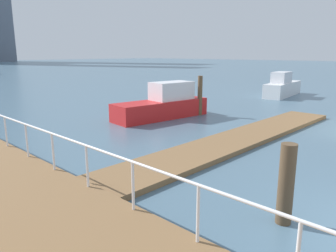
# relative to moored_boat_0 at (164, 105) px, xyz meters

# --- Properties ---
(ground_plane) EXTENTS (300.00, 300.00, 0.00)m
(ground_plane) POSITION_rel_moored_boat_0_xyz_m (-5.75, 8.07, -0.75)
(ground_plane) COLOR slate
(floating_dock) EXTENTS (15.37, 2.00, 0.18)m
(floating_dock) POSITION_rel_moored_boat_0_xyz_m (-1.56, -5.81, -0.66)
(floating_dock) COLOR olive
(floating_dock) RESTS_ON ground_plane
(boardwalk_railing) EXTENTS (0.06, 25.66, 1.08)m
(boardwalk_railing) POSITION_rel_moored_boat_0_xyz_m (-8.90, -3.57, 0.49)
(boardwalk_railing) COLOR white
(boardwalk_railing) RESTS_ON boardwalk
(dock_piling_1) EXTENTS (0.33, 0.33, 1.78)m
(dock_piling_1) POSITION_rel_moored_boat_0_xyz_m (-6.55, -10.05, 0.14)
(dock_piling_1) COLOR brown
(dock_piling_1) RESTS_ON ground_plane
(dock_piling_4) EXTENTS (0.27, 0.27, 2.31)m
(dock_piling_4) POSITION_rel_moored_boat_0_xyz_m (2.00, -1.02, 0.41)
(dock_piling_4) COLOR brown
(dock_piling_4) RESTS_ON ground_plane
(moored_boat_0) EXTENTS (5.86, 2.33, 2.00)m
(moored_boat_0) POSITION_rel_moored_boat_0_xyz_m (0.00, 0.00, 0.00)
(moored_boat_0) COLOR red
(moored_boat_0) RESTS_ON ground_plane
(moored_boat_1) EXTENTS (5.96, 2.15, 2.07)m
(moored_boat_1) POSITION_rel_moored_boat_0_xyz_m (13.65, -0.76, 0.02)
(moored_boat_1) COLOR white
(moored_boat_1) RESTS_ON ground_plane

